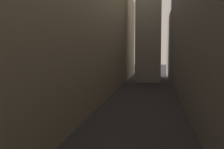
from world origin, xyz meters
name	(u,v)px	position (x,y,z in m)	size (l,w,h in m)	color
ground_plane	(142,101)	(0.00, 48.00, 0.00)	(264.00, 264.00, 0.00)	#232326
building_block_left	(74,22)	(-11.13, 50.00, 12.10)	(11.26, 108.00, 24.19)	gray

